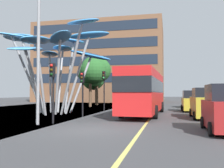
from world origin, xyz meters
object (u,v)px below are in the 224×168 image
(traffic_light_kerb_near, at_px, (53,80))
(street_lamp, at_px, (44,30))
(traffic_light_island_mid, at_px, (104,82))
(car_parked_far, at_px, (192,102))
(leaf_sculpture, at_px, (58,47))
(traffic_light_kerb_far, at_px, (82,85))
(red_bus, at_px, (144,90))
(car_side_street, at_px, (190,100))
(car_parked_mid, at_px, (206,104))

(traffic_light_kerb_near, distance_m, street_lamp, 2.87)
(traffic_light_island_mid, bearing_deg, traffic_light_kerb_near, -92.43)
(traffic_light_kerb_near, relative_size, car_parked_far, 0.92)
(leaf_sculpture, relative_size, traffic_light_kerb_near, 3.01)
(street_lamp, bearing_deg, traffic_light_kerb_far, 83.10)
(leaf_sculpture, distance_m, car_parked_far, 13.66)
(red_bus, xyz_separation_m, street_lamp, (-4.96, -7.67, 3.33))
(traffic_light_kerb_far, bearing_deg, traffic_light_kerb_near, -94.37)
(car_parked_far, bearing_deg, car_side_street, 86.29)
(traffic_light_island_mid, xyz_separation_m, car_parked_far, (8.43, 1.49, -1.90))
(traffic_light_island_mid, xyz_separation_m, car_parked_mid, (8.79, -5.23, -1.83))
(car_parked_far, bearing_deg, traffic_light_island_mid, -169.96)
(car_parked_far, relative_size, street_lamp, 0.45)
(red_bus, distance_m, leaf_sculpture, 8.37)
(leaf_sculpture, xyz_separation_m, car_parked_far, (11.63, 5.26, -4.87))
(traffic_light_kerb_far, bearing_deg, leaf_sculpture, 142.85)
(car_side_street, bearing_deg, car_parked_mid, -90.43)
(traffic_light_island_mid, bearing_deg, street_lamp, -93.68)
(traffic_light_island_mid, bearing_deg, leaf_sculpture, -130.35)
(traffic_light_kerb_near, bearing_deg, traffic_light_kerb_far, 85.63)
(leaf_sculpture, bearing_deg, traffic_light_island_mid, 49.65)
(traffic_light_kerb_far, distance_m, traffic_light_island_mid, 6.12)
(red_bus, height_order, car_parked_mid, red_bus)
(traffic_light_kerb_near, distance_m, car_side_street, 21.29)
(car_parked_far, height_order, street_lamp, street_lamp)
(traffic_light_kerb_far, bearing_deg, car_parked_far, 41.62)
(traffic_light_kerb_near, height_order, street_lamp, street_lamp)
(traffic_light_kerb_far, height_order, traffic_light_island_mid, traffic_light_island_mid)
(traffic_light_island_mid, height_order, car_side_street, traffic_light_island_mid)
(red_bus, relative_size, car_parked_far, 2.93)
(traffic_light_island_mid, height_order, car_parked_far, traffic_light_island_mid)
(leaf_sculpture, bearing_deg, street_lamp, -71.12)
(leaf_sculpture, height_order, car_side_street, leaf_sculpture)
(leaf_sculpture, relative_size, street_lamp, 1.25)
(red_bus, bearing_deg, car_parked_mid, -22.33)
(traffic_light_kerb_near, bearing_deg, car_parked_far, 53.30)
(street_lamp, bearing_deg, car_parked_mid, 31.42)
(traffic_light_kerb_far, distance_m, street_lamp, 5.77)
(traffic_light_island_mid, height_order, street_lamp, street_lamp)
(red_bus, relative_size, street_lamp, 1.31)
(car_parked_far, distance_m, street_lamp, 16.12)
(traffic_light_island_mid, distance_m, car_parked_far, 8.77)
(traffic_light_kerb_near, distance_m, traffic_light_kerb_far, 4.33)
(leaf_sculpture, relative_size, car_side_street, 2.77)
(traffic_light_island_mid, bearing_deg, car_side_street, 44.19)
(traffic_light_kerb_far, xyz_separation_m, car_parked_mid, (8.91, 0.87, -1.41))
(car_parked_mid, distance_m, car_side_street, 13.88)
(red_bus, distance_m, car_side_street, 12.93)
(traffic_light_kerb_near, bearing_deg, car_parked_mid, 29.30)
(red_bus, height_order, traffic_light_island_mid, traffic_light_island_mid)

